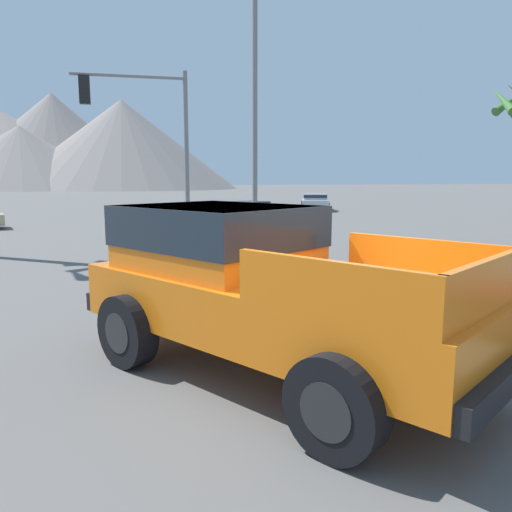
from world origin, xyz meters
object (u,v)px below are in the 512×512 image
object	(u,v)px
parked_car_dark	(249,212)
traffic_light_main	(144,124)
orange_pickup_truck	(253,278)
parked_car_silver	(315,202)
street_lamp_post	(255,78)

from	to	relation	value
parked_car_dark	traffic_light_main	distance (m)	10.04
orange_pickup_truck	parked_car_dark	distance (m)	20.28
parked_car_silver	parked_car_dark	xyz separation A→B (m)	(-6.78, -8.54, -0.03)
parked_car_dark	traffic_light_main	size ratio (longest dim) A/B	0.74
orange_pickup_truck	parked_car_dark	bearing A→B (deg)	43.48
parked_car_dark	street_lamp_post	xyz separation A→B (m)	(-2.63, -12.33, 4.34)
parked_car_silver	orange_pickup_truck	bearing A→B (deg)	-93.12
parked_car_dark	traffic_light_main	xyz separation A→B (m)	(-5.41, -7.66, 3.57)
parked_car_silver	traffic_light_main	size ratio (longest dim) A/B	0.76
parked_car_dark	street_lamp_post	distance (m)	13.33
traffic_light_main	street_lamp_post	distance (m)	5.48
parked_car_silver	parked_car_dark	distance (m)	10.91
orange_pickup_truck	parked_car_silver	world-z (taller)	orange_pickup_truck
orange_pickup_truck	street_lamp_post	world-z (taller)	street_lamp_post
parked_car_dark	orange_pickup_truck	bearing A→B (deg)	-39.07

